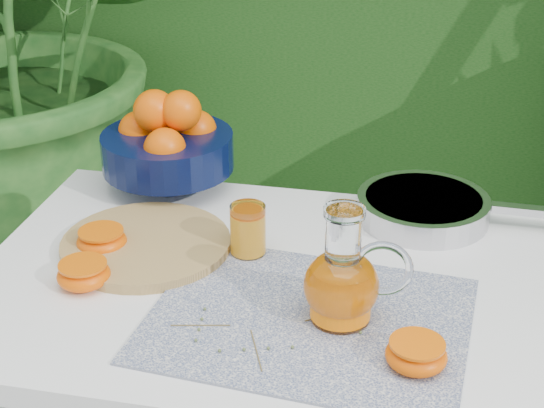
% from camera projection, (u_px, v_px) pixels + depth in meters
% --- Properties ---
extents(potted_plant_left, '(2.14, 2.14, 1.68)m').
position_uv_depth(potted_plant_left, '(3.00, 26.00, 2.53)').
color(potted_plant_left, '#1D511B').
rests_on(potted_plant_left, ground).
extents(white_table, '(1.00, 0.70, 0.75)m').
position_uv_depth(white_table, '(270.00, 318.00, 1.44)').
color(white_table, white).
rests_on(white_table, ground).
extents(placemat, '(0.52, 0.42, 0.00)m').
position_uv_depth(placemat, '(309.00, 319.00, 1.29)').
color(placemat, '#0E1E4F').
rests_on(placemat, white_table).
extents(cutting_board, '(0.38, 0.38, 0.02)m').
position_uv_depth(cutting_board, '(146.00, 245.00, 1.48)').
color(cutting_board, tan).
rests_on(cutting_board, white_table).
extents(fruit_bowl, '(0.33, 0.33, 0.21)m').
position_uv_depth(fruit_bowl, '(168.00, 143.00, 1.68)').
color(fruit_bowl, black).
rests_on(fruit_bowl, white_table).
extents(juice_pitcher, '(0.17, 0.12, 0.19)m').
position_uv_depth(juice_pitcher, '(343.00, 282.00, 1.26)').
color(juice_pitcher, white).
rests_on(juice_pitcher, white_table).
extents(juice_tumbler, '(0.08, 0.08, 0.09)m').
position_uv_depth(juice_tumbler, '(248.00, 231.00, 1.45)').
color(juice_tumbler, white).
rests_on(juice_tumbler, white_table).
extents(saute_pan, '(0.44, 0.26, 0.05)m').
position_uv_depth(saute_pan, '(425.00, 207.00, 1.58)').
color(saute_pan, '#B9B8BD').
rests_on(saute_pan, white_table).
extents(orange_halves, '(0.66, 0.31, 0.04)m').
position_uv_depth(orange_halves, '(188.00, 285.00, 1.34)').
color(orange_halves, orange).
rests_on(orange_halves, white_table).
extents(thyme_sprigs, '(0.29, 0.22, 0.01)m').
position_uv_depth(thyme_sprigs, '(269.00, 327.00, 1.26)').
color(thyme_sprigs, brown).
rests_on(thyme_sprigs, white_table).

